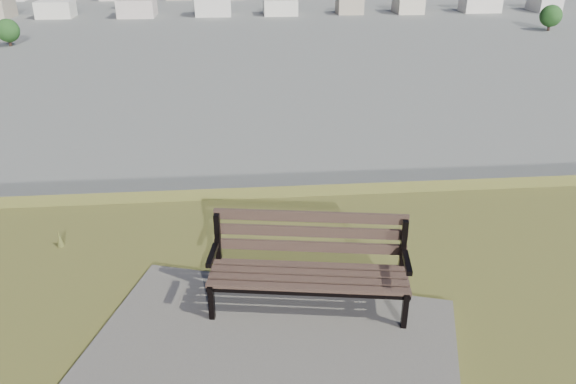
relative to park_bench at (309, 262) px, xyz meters
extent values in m
cube|color=#413126|center=(-0.04, -0.27, -0.09)|extent=(1.74, 0.36, 0.03)
cube|color=#413126|center=(-0.03, -0.16, -0.09)|extent=(1.74, 0.36, 0.03)
cube|color=#413126|center=(-0.01, -0.04, -0.09)|extent=(1.74, 0.36, 0.03)
cube|color=#413126|center=(0.01, 0.07, -0.09)|extent=(1.74, 0.36, 0.03)
cube|color=#413126|center=(0.02, 0.15, 0.07)|extent=(1.73, 0.31, 0.10)
cube|color=#413126|center=(0.03, 0.17, 0.21)|extent=(1.73, 0.31, 0.10)
cube|color=#413126|center=(0.03, 0.20, 0.35)|extent=(1.73, 0.31, 0.10)
cube|color=black|center=(-0.87, -0.16, -0.30)|extent=(0.06, 0.07, 0.43)
cube|color=black|center=(-0.80, 0.25, -0.07)|extent=(0.06, 0.07, 0.89)
cube|color=black|center=(-0.84, 0.03, -0.12)|extent=(0.12, 0.49, 0.05)
cube|color=black|center=(-0.85, -0.01, 0.13)|extent=(0.10, 0.35, 0.04)
cube|color=black|center=(0.78, -0.42, -0.30)|extent=(0.06, 0.07, 0.43)
cube|color=black|center=(0.84, -0.01, -0.07)|extent=(0.06, 0.07, 0.89)
cube|color=black|center=(0.81, -0.23, -0.12)|extent=(0.12, 0.49, 0.05)
cube|color=black|center=(0.80, -0.28, 0.13)|extent=(0.10, 0.35, 0.04)
cube|color=black|center=(-0.05, -0.28, -0.13)|extent=(1.73, 0.32, 0.04)
cube|color=black|center=(0.01, 0.08, -0.13)|extent=(1.73, 0.32, 0.04)
cone|color=brown|center=(-2.60, 1.37, -0.42)|extent=(0.08, 0.08, 0.19)
cube|color=beige|center=(-58.70, 198.37, -22.02)|extent=(11.00, 11.00, 7.00)
cube|color=#C2B1A6|center=(-34.70, 198.37, -22.02)|extent=(11.00, 11.00, 7.00)
cube|color=#B8A892|center=(-10.70, 198.37, -22.02)|extent=(11.00, 11.00, 7.00)
cube|color=#A7A8AC|center=(13.30, 198.37, -22.02)|extent=(11.00, 11.00, 7.00)
cube|color=beige|center=(37.30, 198.37, -22.02)|extent=(11.00, 11.00, 7.00)
cube|color=#9F907A|center=(61.30, 198.37, -22.02)|extent=(11.00, 11.00, 7.00)
cube|color=beige|center=(85.30, 198.37, -22.02)|extent=(11.00, 11.00, 7.00)
cube|color=beige|center=(109.30, 198.37, -22.02)|extent=(11.00, 11.00, 7.00)
cylinder|color=#312118|center=(91.30, 158.37, -24.47)|extent=(0.80, 0.80, 2.10)
sphere|color=#123515|center=(91.30, 158.37, -21.32)|extent=(6.30, 6.30, 6.30)
cylinder|color=#312118|center=(-38.70, 218.37, -24.17)|extent=(0.80, 0.80, 2.70)
cylinder|color=#312118|center=(-58.70, 148.37, -24.54)|extent=(0.80, 0.80, 1.95)
sphere|color=#123515|center=(-58.70, 148.37, -21.62)|extent=(5.85, 5.85, 5.85)
camera|label=1|loc=(-0.56, -4.20, 2.70)|focal=35.00mm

